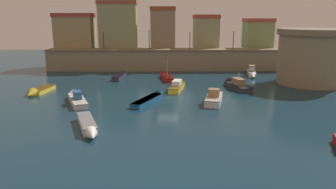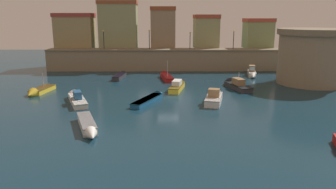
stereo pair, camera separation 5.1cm
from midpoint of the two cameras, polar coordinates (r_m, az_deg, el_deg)
name	(u,v)px [view 2 (the right image)]	position (r m, az deg, el deg)	size (l,w,h in m)	color
ground_plane	(168,98)	(38.54, 0.03, -0.67)	(115.17, 115.17, 0.00)	#112D3D
quay_wall	(167,59)	(58.76, -0.09, 6.20)	(42.63, 3.75, 3.79)	gray
old_town_backdrop	(151,29)	(62.42, -2.99, 11.45)	(40.81, 5.76, 8.75)	#9C8A5C
fortress_tower	(313,56)	(50.87, 24.12, 6.18)	(10.22, 10.22, 7.81)	gray
quay_lamp_0	(104,36)	(59.41, -11.25, 10.02)	(0.32, 0.32, 3.37)	black
quay_lamp_1	(149,36)	(58.44, -3.29, 10.22)	(0.32, 0.32, 3.40)	black
quay_lamp_2	(190,37)	(58.54, 3.93, 10.01)	(0.32, 0.32, 3.03)	black
quay_lamp_3	(234,36)	(59.60, 11.51, 9.98)	(0.32, 0.32, 3.29)	black
moored_boat_0	(166,76)	(50.80, -0.34, 3.23)	(2.40, 6.76, 3.30)	red
moored_boat_2	(214,97)	(37.55, 8.22, -0.41)	(2.95, 6.19, 2.03)	white
moored_boat_3	(39,91)	(43.89, -21.78, 0.56)	(2.32, 5.57, 2.84)	gold
moored_boat_4	(252,73)	(54.35, 14.61, 3.67)	(2.04, 5.40, 1.86)	white
moored_boat_5	(121,76)	(51.82, -8.29, 3.32)	(1.80, 5.87, 1.05)	#333338
moored_boat_6	(151,98)	(37.47, -2.94, -0.66)	(3.94, 6.94, 1.10)	#195689
moored_boat_7	(235,84)	(45.18, 11.68, 1.76)	(3.26, 6.76, 2.69)	#333338
moored_boat_8	(76,98)	(38.61, -15.78, -0.56)	(4.04, 7.24, 1.80)	white
moored_boat_9	(88,126)	(28.62, -13.86, -5.42)	(3.32, 6.44, 1.10)	white
moored_boat_10	(178,85)	(43.45, 1.80, 1.61)	(2.64, 6.66, 1.60)	gold
mooring_buoy_0	(213,91)	(42.54, 7.87, 0.57)	(0.50, 0.50, 0.50)	red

